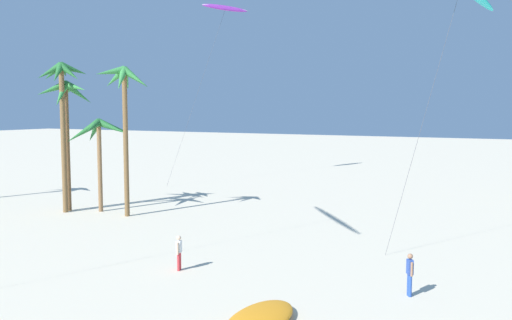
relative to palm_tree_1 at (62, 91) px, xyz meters
name	(u,v)px	position (x,y,z in m)	size (l,w,h in m)	color
palm_tree_1	(62,91)	(0.00, 0.00, 0.00)	(3.39, 3.15, 10.67)	brown
palm_tree_2	(65,101)	(-0.21, 0.49, -0.70)	(4.39, 3.95, 9.40)	brown
palm_tree_3	(124,93)	(4.90, 0.89, -0.19)	(3.63, 3.39, 10.28)	brown
palm_tree_4	(99,134)	(2.06, 1.41, -3.04)	(4.89, 5.16, 6.71)	olive
flying_kite_3	(225,8)	(0.14, 22.28, 9.21)	(3.07, 11.43, 18.31)	purple
grounded_kite_0	(260,318)	(21.87, -11.97, -8.41)	(2.01, 3.89, 0.42)	orange
person_near_left	(410,273)	(25.78, -6.65, -7.67)	(0.33, 0.45, 1.72)	#284CA3
person_far_watcher	(179,251)	(15.65, -8.00, -7.73)	(0.28, 0.49, 1.62)	red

